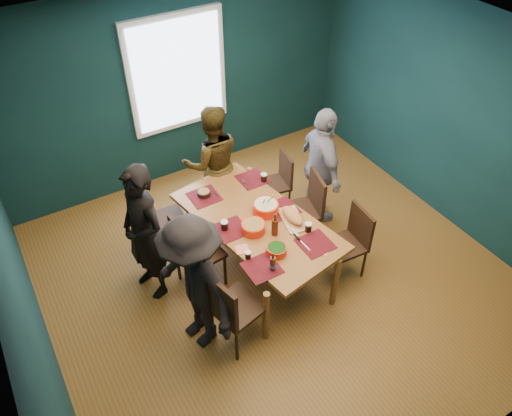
{
  "coord_description": "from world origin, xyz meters",
  "views": [
    {
      "loc": [
        -2.2,
        -3.21,
        4.47
      ],
      "look_at": [
        -0.09,
        0.32,
        0.88
      ],
      "focal_mm": 35.0,
      "sensor_mm": 36.0,
      "label": 1
    }
  ],
  "objects_px": {
    "person_right": "(321,168)",
    "cutting_board": "(293,217)",
    "chair_left_far": "(158,217)",
    "bowl_salad": "(253,227)",
    "person_far_left": "(144,234)",
    "chair_left_near": "(230,307)",
    "person_back": "(213,163)",
    "chair_right_near": "(352,238)",
    "chair_right_mid": "(308,204)",
    "bowl_herbs": "(277,250)",
    "chair_right_far": "(279,178)",
    "chair_left_mid": "(192,250)",
    "person_near_left": "(194,285)",
    "dining_table": "(257,224)",
    "bowl_dumpling": "(266,207)"
  },
  "relations": [
    {
      "from": "dining_table",
      "to": "bowl_dumpling",
      "type": "relative_size",
      "value": 7.29
    },
    {
      "from": "chair_right_far",
      "to": "person_right",
      "type": "distance_m",
      "value": 0.62
    },
    {
      "from": "chair_left_near",
      "to": "person_near_left",
      "type": "bearing_deg",
      "value": 122.42
    },
    {
      "from": "person_far_left",
      "to": "chair_right_near",
      "type": "bearing_deg",
      "value": 50.87
    },
    {
      "from": "dining_table",
      "to": "cutting_board",
      "type": "bearing_deg",
      "value": -43.19
    },
    {
      "from": "chair_left_far",
      "to": "person_right",
      "type": "height_order",
      "value": "person_right"
    },
    {
      "from": "chair_left_near",
      "to": "chair_left_mid",
      "type": "bearing_deg",
      "value": 75.68
    },
    {
      "from": "chair_right_near",
      "to": "person_far_left",
      "type": "xyz_separation_m",
      "value": [
        -2.08,
        0.93,
        0.32
      ]
    },
    {
      "from": "chair_left_near",
      "to": "bowl_herbs",
      "type": "bearing_deg",
      "value": 5.51
    },
    {
      "from": "person_back",
      "to": "cutting_board",
      "type": "bearing_deg",
      "value": 116.43
    },
    {
      "from": "chair_right_far",
      "to": "bowl_salad",
      "type": "xyz_separation_m",
      "value": [
        -0.94,
        -0.92,
        0.32
      ]
    },
    {
      "from": "dining_table",
      "to": "cutting_board",
      "type": "height_order",
      "value": "cutting_board"
    },
    {
      "from": "person_right",
      "to": "cutting_board",
      "type": "bearing_deg",
      "value": 137.21
    },
    {
      "from": "chair_right_near",
      "to": "bowl_herbs",
      "type": "distance_m",
      "value": 1.03
    },
    {
      "from": "chair_left_mid",
      "to": "chair_right_far",
      "type": "relative_size",
      "value": 1.18
    },
    {
      "from": "chair_right_far",
      "to": "cutting_board",
      "type": "relative_size",
      "value": 1.53
    },
    {
      "from": "chair_left_mid",
      "to": "bowl_dumpling",
      "type": "bearing_deg",
      "value": -8.59
    },
    {
      "from": "person_back",
      "to": "person_near_left",
      "type": "relative_size",
      "value": 0.97
    },
    {
      "from": "chair_right_mid",
      "to": "chair_left_far",
      "type": "bearing_deg",
      "value": 171.62
    },
    {
      "from": "chair_left_far",
      "to": "bowl_salad",
      "type": "height_order",
      "value": "chair_left_far"
    },
    {
      "from": "chair_left_mid",
      "to": "person_far_left",
      "type": "xyz_separation_m",
      "value": [
        -0.42,
        0.23,
        0.26
      ]
    },
    {
      "from": "person_near_left",
      "to": "person_far_left",
      "type": "bearing_deg",
      "value": 177.21
    },
    {
      "from": "person_far_left",
      "to": "person_right",
      "type": "relative_size",
      "value": 1.04
    },
    {
      "from": "bowl_dumpling",
      "to": "chair_left_far",
      "type": "bearing_deg",
      "value": 144.28
    },
    {
      "from": "chair_right_near",
      "to": "bowl_dumpling",
      "type": "relative_size",
      "value": 3.06
    },
    {
      "from": "person_back",
      "to": "chair_right_far",
      "type": "bearing_deg",
      "value": 168.01
    },
    {
      "from": "bowl_dumpling",
      "to": "bowl_herbs",
      "type": "xyz_separation_m",
      "value": [
        -0.24,
        -0.6,
        -0.02
      ]
    },
    {
      "from": "chair_left_mid",
      "to": "person_right",
      "type": "relative_size",
      "value": 0.62
    },
    {
      "from": "person_right",
      "to": "bowl_dumpling",
      "type": "relative_size",
      "value": 5.5
    },
    {
      "from": "dining_table",
      "to": "bowl_herbs",
      "type": "relative_size",
      "value": 10.07
    },
    {
      "from": "bowl_dumpling",
      "to": "chair_right_near",
      "type": "bearing_deg",
      "value": -40.91
    },
    {
      "from": "person_near_left",
      "to": "chair_left_near",
      "type": "bearing_deg",
      "value": 32.91
    },
    {
      "from": "bowl_salad",
      "to": "bowl_dumpling",
      "type": "relative_size",
      "value": 0.9
    },
    {
      "from": "chair_left_far",
      "to": "chair_left_near",
      "type": "relative_size",
      "value": 0.98
    },
    {
      "from": "chair_right_far",
      "to": "chair_right_mid",
      "type": "xyz_separation_m",
      "value": [
        -0.03,
        -0.68,
        0.07
      ]
    },
    {
      "from": "bowl_salad",
      "to": "person_back",
      "type": "bearing_deg",
      "value": 82.27
    },
    {
      "from": "person_back",
      "to": "bowl_herbs",
      "type": "xyz_separation_m",
      "value": [
        -0.14,
        -1.71,
        0.02
      ]
    },
    {
      "from": "person_back",
      "to": "bowl_herbs",
      "type": "height_order",
      "value": "person_back"
    },
    {
      "from": "chair_left_near",
      "to": "chair_right_near",
      "type": "bearing_deg",
      "value": -7.18
    },
    {
      "from": "chair_right_near",
      "to": "person_right",
      "type": "relative_size",
      "value": 0.56
    },
    {
      "from": "dining_table",
      "to": "chair_left_mid",
      "type": "xyz_separation_m",
      "value": [
        -0.76,
        0.1,
        -0.1
      ]
    },
    {
      "from": "bowl_salad",
      "to": "bowl_herbs",
      "type": "distance_m",
      "value": 0.41
    },
    {
      "from": "person_near_left",
      "to": "bowl_dumpling",
      "type": "bearing_deg",
      "value": 103.99
    },
    {
      "from": "person_near_left",
      "to": "chair_right_mid",
      "type": "bearing_deg",
      "value": 96.69
    },
    {
      "from": "chair_left_mid",
      "to": "person_far_left",
      "type": "bearing_deg",
      "value": 145.72
    },
    {
      "from": "dining_table",
      "to": "bowl_dumpling",
      "type": "xyz_separation_m",
      "value": [
        0.15,
        0.05,
        0.14
      ]
    },
    {
      "from": "dining_table",
      "to": "chair_left_near",
      "type": "distance_m",
      "value": 1.1
    },
    {
      "from": "person_far_left",
      "to": "bowl_salad",
      "type": "xyz_separation_m",
      "value": [
        1.05,
        -0.47,
        -0.02
      ]
    },
    {
      "from": "chair_right_mid",
      "to": "chair_right_near",
      "type": "xyz_separation_m",
      "value": [
        0.12,
        -0.7,
        -0.04
      ]
    },
    {
      "from": "bowl_dumpling",
      "to": "bowl_herbs",
      "type": "distance_m",
      "value": 0.65
    }
  ]
}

